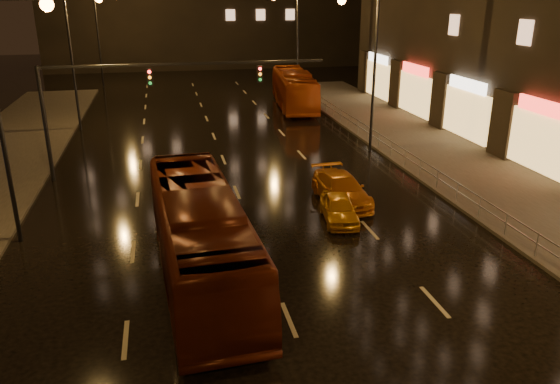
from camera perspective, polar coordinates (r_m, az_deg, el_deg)
The scene contains 8 objects.
ground at distance 32.09m, azimuth -5.52°, elevation 2.39°, with size 140.00×140.00×0.00m, color black.
sidewalk_right at distance 31.98m, azimuth 20.43°, elevation 1.26°, with size 7.00×70.00×0.15m, color #38332D.
traffic_signal at distance 30.85m, azimuth -15.34°, elevation 10.12°, with size 15.31×0.32×6.20m.
railing_right at distance 32.69m, azimuth 12.94°, elevation 3.94°, with size 0.05×56.00×1.00m.
bus_red at distance 19.63m, azimuth -8.36°, elevation -4.38°, with size 2.77×11.82×3.29m, color #551B0C.
bus_curb at distance 49.45m, azimuth 1.48°, elevation 10.69°, with size 2.76×11.78×3.28m, color #AB4011.
taxi_near at distance 24.66m, azimuth 6.19°, elevation -1.70°, with size 1.42×3.52×1.20m, color orange.
taxi_far at distance 26.80m, azimuth 6.41°, elevation 0.31°, with size 1.94×4.77×1.38m, color #C36612.
Camera 1 is at (-3.39, -10.40, 9.70)m, focal length 35.00 mm.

